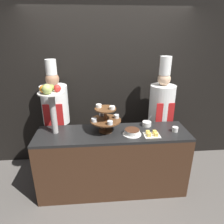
% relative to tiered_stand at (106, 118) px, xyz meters
% --- Properties ---
extents(ground_plane, '(14.00, 14.00, 0.00)m').
position_rel_tiered_stand_xyz_m(ground_plane, '(0.09, -0.32, -1.11)').
color(ground_plane, '#5B5651').
extents(wall_back, '(10.00, 0.06, 2.80)m').
position_rel_tiered_stand_xyz_m(wall_back, '(0.09, 0.82, 0.29)').
color(wall_back, black).
rests_on(wall_back, ground_plane).
extents(buffet_counter, '(2.02, 0.56, 0.91)m').
position_rel_tiered_stand_xyz_m(buffet_counter, '(0.09, -0.04, -0.65)').
color(buffet_counter, '#422819').
rests_on(buffet_counter, ground_plane).
extents(tiered_stand, '(0.40, 0.40, 0.37)m').
position_rel_tiered_stand_xyz_m(tiered_stand, '(0.00, 0.00, 0.00)').
color(tiered_stand, brown).
rests_on(tiered_stand, buffet_counter).
extents(fruit_pedestal, '(0.32, 0.32, 0.67)m').
position_rel_tiered_stand_xyz_m(fruit_pedestal, '(-0.67, 0.01, 0.27)').
color(fruit_pedestal, '#B2ADA8').
rests_on(fruit_pedestal, buffet_counter).
extents(cake_round, '(0.24, 0.24, 0.07)m').
position_rel_tiered_stand_xyz_m(cake_round, '(0.33, -0.11, -0.16)').
color(cake_round, white).
rests_on(cake_round, buffet_counter).
extents(cup_white, '(0.08, 0.08, 0.06)m').
position_rel_tiered_stand_xyz_m(cup_white, '(0.92, -0.08, -0.17)').
color(cup_white, white).
rests_on(cup_white, buffet_counter).
extents(cake_square_tray, '(0.20, 0.17, 0.05)m').
position_rel_tiered_stand_xyz_m(cake_square_tray, '(0.58, -0.16, -0.18)').
color(cake_square_tray, white).
rests_on(cake_square_tray, buffet_counter).
extents(serving_bowl_far, '(0.12, 0.12, 0.16)m').
position_rel_tiered_stand_xyz_m(serving_bowl_far, '(0.59, 0.12, -0.17)').
color(serving_bowl_far, white).
rests_on(serving_bowl_far, buffet_counter).
extents(chef_left, '(0.38, 0.38, 1.80)m').
position_rel_tiered_stand_xyz_m(chef_left, '(-0.72, 0.45, -0.13)').
color(chef_left, '#38332D').
rests_on(chef_left, ground_plane).
extents(chef_center_left, '(0.38, 0.38, 1.83)m').
position_rel_tiered_stand_xyz_m(chef_center_left, '(0.89, 0.45, -0.13)').
color(chef_center_left, '#28282D').
rests_on(chef_center_left, ground_plane).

